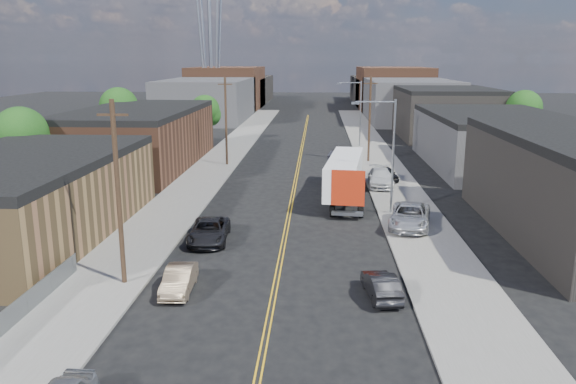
# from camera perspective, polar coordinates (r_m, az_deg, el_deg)

# --- Properties ---
(ground) EXTENTS (260.00, 260.00, 0.00)m
(ground) POSITION_cam_1_polar(r_m,az_deg,el_deg) (78.92, 1.44, 4.66)
(ground) COLOR black
(ground) RESTS_ON ground
(centerline) EXTENTS (0.32, 120.00, 0.01)m
(centerline) POSITION_cam_1_polar(r_m,az_deg,el_deg) (64.14, 1.05, 2.64)
(centerline) COLOR gold
(centerline) RESTS_ON ground
(sidewalk_left) EXTENTS (5.00, 140.00, 0.15)m
(sidewalk_left) POSITION_cam_1_polar(r_m,az_deg,el_deg) (65.15, -7.34, 2.76)
(sidewalk_left) COLOR slate
(sidewalk_left) RESTS_ON ground
(sidewalk_right) EXTENTS (5.00, 140.00, 0.15)m
(sidewalk_right) POSITION_cam_1_polar(r_m,az_deg,el_deg) (64.51, 9.53, 2.58)
(sidewalk_right) COLOR slate
(sidewalk_right) RESTS_ON ground
(warehouse_tan) EXTENTS (12.00, 22.00, 5.60)m
(warehouse_tan) POSITION_cam_1_polar(r_m,az_deg,el_deg) (42.27, -25.57, -0.47)
(warehouse_tan) COLOR brown
(warehouse_tan) RESTS_ON ground
(warehouse_brown) EXTENTS (12.00, 26.00, 6.60)m
(warehouse_brown) POSITION_cam_1_polar(r_m,az_deg,el_deg) (65.76, -14.91, 5.37)
(warehouse_brown) COLOR #513020
(warehouse_brown) RESTS_ON ground
(industrial_right_b) EXTENTS (14.00, 24.00, 6.10)m
(industrial_right_b) POSITION_cam_1_polar(r_m,az_deg,el_deg) (67.57, 20.16, 4.99)
(industrial_right_b) COLOR #323234
(industrial_right_b) RESTS_ON ground
(industrial_right_c) EXTENTS (14.00, 22.00, 7.60)m
(industrial_right_c) POSITION_cam_1_polar(r_m,az_deg,el_deg) (92.49, 15.57, 7.84)
(industrial_right_c) COLOR black
(industrial_right_c) RESTS_ON ground
(skyline_left_a) EXTENTS (16.00, 30.00, 8.00)m
(skyline_left_a) POSITION_cam_1_polar(r_m,az_deg,el_deg) (115.42, -8.13, 9.30)
(skyline_left_a) COLOR #323234
(skyline_left_a) RESTS_ON ground
(skyline_right_a) EXTENTS (16.00, 30.00, 8.00)m
(skyline_right_a) POSITION_cam_1_polar(r_m,az_deg,el_deg) (114.65, 12.15, 9.11)
(skyline_right_a) COLOR #323234
(skyline_right_a) RESTS_ON ground
(skyline_left_b) EXTENTS (16.00, 26.00, 10.00)m
(skyline_left_b) POSITION_cam_1_polar(r_m,az_deg,el_deg) (139.93, -6.17, 10.46)
(skyline_left_b) COLOR #513020
(skyline_left_b) RESTS_ON ground
(skyline_right_b) EXTENTS (16.00, 26.00, 10.00)m
(skyline_right_b) POSITION_cam_1_polar(r_m,az_deg,el_deg) (139.30, 10.58, 10.30)
(skyline_right_b) COLOR #513020
(skyline_right_b) RESTS_ON ground
(skyline_left_c) EXTENTS (16.00, 40.00, 7.00)m
(skyline_left_c) POSITION_cam_1_polar(r_m,az_deg,el_deg) (159.76, -5.00, 10.30)
(skyline_left_c) COLOR black
(skyline_left_c) RESTS_ON ground
(skyline_right_c) EXTENTS (16.00, 40.00, 7.00)m
(skyline_right_c) POSITION_cam_1_polar(r_m,az_deg,el_deg) (159.21, 9.64, 10.15)
(skyline_right_c) COLOR black
(skyline_right_c) RESTS_ON ground
(streetlight_near) EXTENTS (3.39, 0.25, 9.00)m
(streetlight_near) POSITION_cam_1_polar(r_m,az_deg,el_deg) (43.82, 10.14, 4.47)
(streetlight_near) COLOR gray
(streetlight_near) RESTS_ON ground
(streetlight_far) EXTENTS (3.39, 0.25, 9.00)m
(streetlight_far) POSITION_cam_1_polar(r_m,az_deg,el_deg) (78.45, 7.08, 8.43)
(streetlight_far) COLOR gray
(streetlight_far) RESTS_ON ground
(utility_pole_left_near) EXTENTS (1.60, 0.26, 10.00)m
(utility_pole_left_near) POSITION_cam_1_polar(r_m,az_deg,el_deg) (30.62, -16.87, -0.07)
(utility_pole_left_near) COLOR black
(utility_pole_left_near) RESTS_ON ground
(utility_pole_left_far) EXTENTS (1.60, 0.26, 10.00)m
(utility_pole_left_far) POSITION_cam_1_polar(r_m,az_deg,el_deg) (64.20, -6.32, 7.20)
(utility_pole_left_far) COLOR black
(utility_pole_left_far) RESTS_ON ground
(utility_pole_right) EXTENTS (1.60, 0.26, 10.00)m
(utility_pole_right) POSITION_cam_1_polar(r_m,az_deg,el_deg) (66.60, 8.29, 7.37)
(utility_pole_right) COLOR black
(utility_pole_right) RESTS_ON ground
(tree_left_near) EXTENTS (4.85, 4.76, 7.91)m
(tree_left_near) POSITION_cam_1_polar(r_m,az_deg,el_deg) (55.06, -25.41, 5.02)
(tree_left_near) COLOR black
(tree_left_near) RESTS_ON ground
(tree_left_mid) EXTENTS (5.10, 5.04, 8.37)m
(tree_left_mid) POSITION_cam_1_polar(r_m,az_deg,el_deg) (77.79, -16.75, 8.05)
(tree_left_mid) COLOR black
(tree_left_mid) RESTS_ON ground
(tree_left_far) EXTENTS (4.35, 4.20, 6.97)m
(tree_left_far) POSITION_cam_1_polar(r_m,az_deg,el_deg) (81.93, -8.39, 8.06)
(tree_left_far) COLOR black
(tree_left_far) RESTS_ON ground
(tree_right_far) EXTENTS (4.85, 4.76, 7.91)m
(tree_right_far) POSITION_cam_1_polar(r_m,az_deg,el_deg) (83.09, 22.87, 7.66)
(tree_right_far) COLOR black
(tree_right_far) RESTS_ON ground
(semi_truck) EXTENTS (3.90, 15.04, 3.87)m
(semi_truck) POSITION_cam_1_polar(r_m,az_deg,el_deg) (49.48, 5.68, 1.94)
(semi_truck) COLOR silver
(semi_truck) RESTS_ON ground
(car_left_b) EXTENTS (1.57, 4.06, 1.32)m
(car_left_b) POSITION_cam_1_polar(r_m,az_deg,el_deg) (30.33, -11.02, -8.75)
(car_left_b) COLOR #7D6951
(car_left_b) RESTS_ON ground
(car_left_c) EXTENTS (2.79, 5.48, 1.48)m
(car_left_c) POSITION_cam_1_polar(r_m,az_deg,el_deg) (37.97, -8.02, -3.94)
(car_left_c) COLOR black
(car_left_c) RESTS_ON ground
(car_right_oncoming) EXTENTS (1.88, 4.11, 1.31)m
(car_right_oncoming) POSITION_cam_1_polar(r_m,az_deg,el_deg) (29.51, 9.43, -9.34)
(car_right_oncoming) COLOR black
(car_right_oncoming) RESTS_ON ground
(car_right_lot_a) EXTENTS (3.91, 6.36, 1.64)m
(car_right_lot_a) POSITION_cam_1_polar(r_m,az_deg,el_deg) (41.21, 12.28, -2.39)
(car_right_lot_a) COLOR #B6B8BC
(car_right_lot_a) RESTS_ON sidewalk_right
(car_right_lot_b) EXTENTS (2.49, 5.64, 1.61)m
(car_right_lot_b) POSITION_cam_1_polar(r_m,az_deg,el_deg) (54.06, 9.38, 1.46)
(car_right_lot_b) COLOR silver
(car_right_lot_b) RESTS_ON sidewalk_right
(car_right_lot_c) EXTENTS (2.39, 4.10, 1.31)m
(car_right_lot_c) POSITION_cam_1_polar(r_m,az_deg,el_deg) (56.78, 9.96, 1.85)
(car_right_lot_c) COLOR black
(car_right_lot_c) RESTS_ON sidewalk_right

